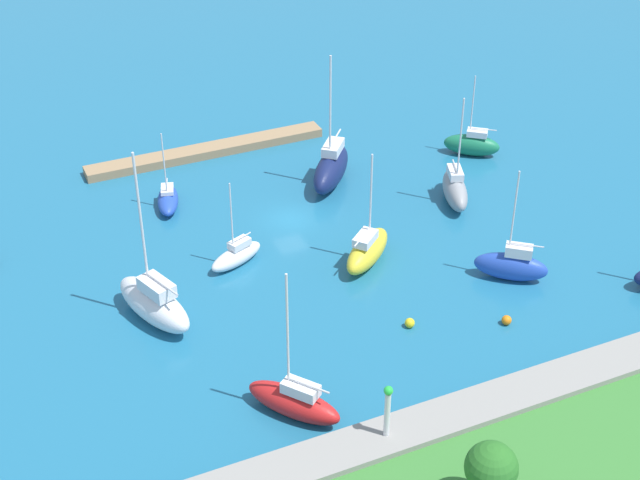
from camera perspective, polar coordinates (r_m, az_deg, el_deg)
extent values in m
plane|color=#1E668C|center=(77.96, -1.83, 1.27)|extent=(160.00, 160.00, 0.00)
cube|color=#997A56|center=(88.62, -6.96, 5.46)|extent=(22.99, 2.06, 0.81)
cube|color=gray|center=(58.77, 8.47, -10.72)|extent=(74.10, 3.06, 1.21)
cylinder|color=silver|center=(55.27, 4.14, -10.63)|extent=(0.36, 0.36, 3.20)
sphere|color=green|center=(54.02, 4.22, -9.20)|extent=(0.56, 0.56, 0.56)
sphere|color=#286B23|center=(51.77, 10.47, -13.57)|extent=(2.92, 2.92, 2.92)
ellipsoid|color=white|center=(66.89, -10.15, -3.91)|extent=(4.90, 8.08, 2.64)
cube|color=silver|center=(65.40, -9.99, -2.86)|extent=(2.33, 3.11, 1.01)
cylinder|color=silver|center=(63.50, -10.92, 1.04)|extent=(0.18, 0.18, 10.60)
cylinder|color=silver|center=(64.49, -9.66, -2.68)|extent=(1.31, 3.38, 0.15)
ellipsoid|color=red|center=(58.62, -1.63, -9.94)|extent=(5.39, 6.32, 1.93)
cube|color=silver|center=(57.52, -1.19, -9.12)|extent=(2.30, 2.54, 0.76)
cylinder|color=silver|center=(55.29, -2.00, -5.79)|extent=(0.16, 0.16, 8.67)
cylinder|color=silver|center=(56.95, -0.69, -8.91)|extent=(1.80, 2.34, 0.12)
ellipsoid|color=#2347B2|center=(71.57, 11.62, -1.61)|extent=(5.41, 4.85, 2.18)
cube|color=silver|center=(70.73, 12.12, -0.64)|extent=(2.21, 2.07, 0.87)
cylinder|color=silver|center=(69.12, 11.82, 1.58)|extent=(0.13, 0.13, 7.07)
cylinder|color=silver|center=(70.42, 12.59, -0.30)|extent=(2.00, 1.65, 0.11)
ellipsoid|color=yellow|center=(71.97, 2.93, -0.67)|extent=(6.20, 5.68, 2.20)
cube|color=silver|center=(70.79, 2.80, 0.10)|extent=(2.55, 2.43, 0.68)
cylinder|color=silver|center=(69.76, 3.14, 2.66)|extent=(0.15, 0.15, 7.16)
cylinder|color=silver|center=(70.02, 2.60, 0.17)|extent=(2.34, 1.99, 0.12)
ellipsoid|color=#19724C|center=(88.85, 9.29, 5.77)|extent=(5.24, 4.73, 2.02)
cube|color=silver|center=(88.25, 9.63, 6.50)|extent=(2.16, 2.05, 0.60)
cylinder|color=silver|center=(87.17, 9.34, 8.12)|extent=(0.13, 0.13, 5.91)
cylinder|color=silver|center=(88.02, 10.01, 6.72)|extent=(1.96, 1.60, 0.10)
ellipsoid|color=gray|center=(80.68, 8.28, 3.02)|extent=(3.98, 6.47, 2.28)
cube|color=silver|center=(80.39, 8.30, 4.12)|extent=(1.85, 2.49, 0.68)
cylinder|color=silver|center=(78.10, 8.60, 6.06)|extent=(0.15, 0.15, 7.59)
cylinder|color=silver|center=(80.42, 8.29, 4.52)|extent=(0.91, 2.10, 0.12)
ellipsoid|color=white|center=(72.19, -5.16, -1.02)|extent=(5.13, 3.33, 1.46)
cube|color=silver|center=(71.84, -4.97, -0.21)|extent=(1.99, 1.54, 0.59)
cylinder|color=silver|center=(70.09, -5.46, 1.39)|extent=(0.12, 0.12, 5.87)
cylinder|color=silver|center=(71.76, -4.82, 0.18)|extent=(1.74, 0.81, 0.09)
ellipsoid|color=#141E4C|center=(82.57, 0.68, 4.36)|extent=(6.82, 7.50, 2.88)
cube|color=silver|center=(82.24, 0.80, 5.70)|extent=(2.89, 3.06, 0.83)
cylinder|color=silver|center=(79.50, 0.63, 8.12)|extent=(0.19, 0.19, 9.37)
cylinder|color=silver|center=(82.65, 0.94, 6.28)|extent=(2.41, 2.83, 0.15)
ellipsoid|color=#2347B2|center=(80.37, -9.31, 2.42)|extent=(3.11, 5.18, 1.37)
cube|color=silver|center=(80.28, -9.36, 3.09)|extent=(1.52, 1.99, 0.35)
cylinder|color=silver|center=(78.44, -9.54, 4.58)|extent=(0.12, 0.12, 5.74)
cylinder|color=silver|center=(80.42, -9.38, 3.41)|extent=(0.67, 1.90, 0.09)
sphere|color=yellow|center=(66.03, 5.53, -5.09)|extent=(0.71, 0.71, 0.71)
sphere|color=orange|center=(67.29, 11.38, -4.84)|extent=(0.71, 0.71, 0.71)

